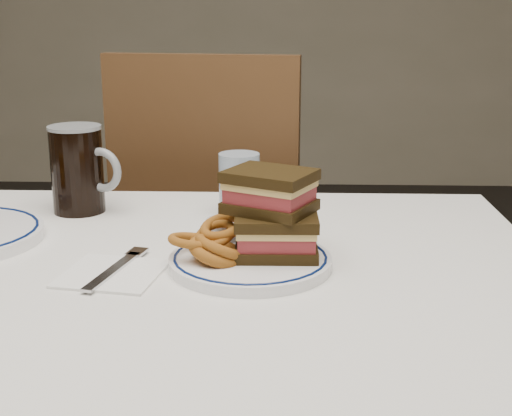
{
  "coord_description": "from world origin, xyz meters",
  "views": [
    {
      "loc": [
        0.22,
        -0.98,
        1.12
      ],
      "look_at": [
        0.19,
        0.02,
        0.83
      ],
      "focal_mm": 50.0,
      "sensor_mm": 36.0,
      "label": 1
    }
  ],
  "objects_px": {
    "chair_far": "(216,229)",
    "beer_mug": "(79,168)",
    "main_plate": "(250,261)",
    "reuben_sandwich": "(273,213)"
  },
  "relations": [
    {
      "from": "chair_far",
      "to": "beer_mug",
      "type": "xyz_separation_m",
      "value": [
        -0.2,
        -0.53,
        0.28
      ]
    },
    {
      "from": "chair_far",
      "to": "beer_mug",
      "type": "relative_size",
      "value": 6.29
    },
    {
      "from": "chair_far",
      "to": "reuben_sandwich",
      "type": "xyz_separation_m",
      "value": [
        0.16,
        -0.79,
        0.28
      ]
    },
    {
      "from": "chair_far",
      "to": "main_plate",
      "type": "distance_m",
      "value": 0.84
    },
    {
      "from": "reuben_sandwich",
      "to": "beer_mug",
      "type": "height_order",
      "value": "beer_mug"
    },
    {
      "from": "reuben_sandwich",
      "to": "beer_mug",
      "type": "xyz_separation_m",
      "value": [
        -0.36,
        0.26,
        0.0
      ]
    },
    {
      "from": "main_plate",
      "to": "chair_far",
      "type": "bearing_deg",
      "value": 99.05
    },
    {
      "from": "chair_far",
      "to": "reuben_sandwich",
      "type": "relative_size",
      "value": 6.74
    },
    {
      "from": "chair_far",
      "to": "main_plate",
      "type": "relative_size",
      "value": 4.23
    },
    {
      "from": "chair_far",
      "to": "reuben_sandwich",
      "type": "distance_m",
      "value": 0.85
    }
  ]
}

